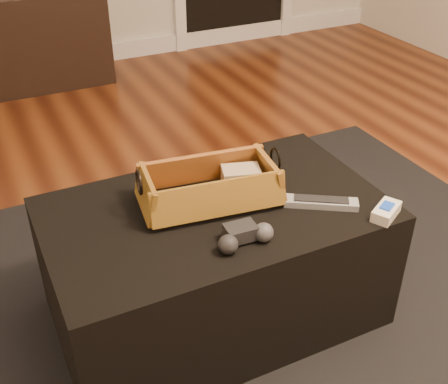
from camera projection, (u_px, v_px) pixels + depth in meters
name	position (u px, v px, depth m)	size (l,w,h in m)	color
floor	(256.00, 331.00, 1.83)	(5.00, 5.50, 0.01)	brown
baseboard	(66.00, 58.00, 3.87)	(5.00, 0.04, 0.12)	white
area_rug	(223.00, 322.00, 1.84)	(2.60, 2.00, 0.01)	black
ottoman	(216.00, 263.00, 1.77)	(1.00, 0.60, 0.42)	black
tv_remote	(205.00, 198.00, 1.65)	(0.22, 0.05, 0.02)	black
cloth_bundle	(241.00, 177.00, 1.71)	(0.11, 0.08, 0.06)	#C6B389
wicker_basket	(210.00, 188.00, 1.65)	(0.44, 0.27, 0.15)	#9F5F24
game_controller	(244.00, 236.00, 1.49)	(0.17, 0.09, 0.05)	black
silver_remote	(321.00, 202.00, 1.66)	(0.21, 0.16, 0.03)	#A2A5AA
cream_gadget	(386.00, 211.00, 1.61)	(0.12, 0.10, 0.04)	white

